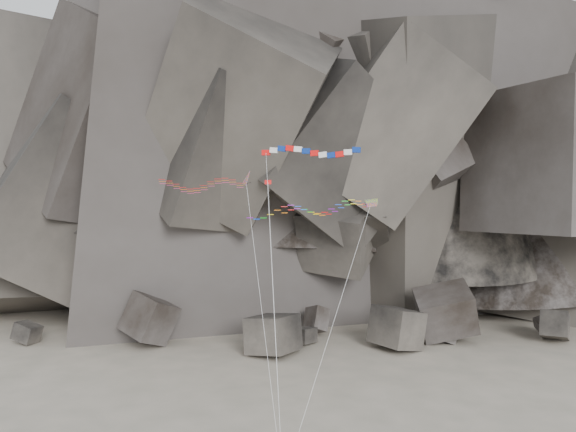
{
  "coord_description": "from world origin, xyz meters",
  "views": [
    {
      "loc": [
        2.02,
        -48.57,
        21.91
      ],
      "look_at": [
        0.15,
        6.0,
        20.06
      ],
      "focal_mm": 35.0,
      "sensor_mm": 36.0,
      "label": 1
    }
  ],
  "objects_px": {
    "parafoil_kite": "(306,210)",
    "delta_kite": "(198,184)",
    "banner_kite": "(310,153)",
    "pennant_kite": "(270,231)"
  },
  "relations": [
    {
      "from": "parafoil_kite",
      "to": "banner_kite",
      "type": "bearing_deg",
      "value": 64.95
    },
    {
      "from": "delta_kite",
      "to": "pennant_kite",
      "type": "bearing_deg",
      "value": -50.45
    },
    {
      "from": "delta_kite",
      "to": "parafoil_kite",
      "type": "xyz_separation_m",
      "value": [
        10.41,
        -2.31,
        -2.39
      ]
    },
    {
      "from": "banner_kite",
      "to": "pennant_kite",
      "type": "xyz_separation_m",
      "value": [
        -3.55,
        -3.09,
        -7.09
      ]
    },
    {
      "from": "banner_kite",
      "to": "delta_kite",
      "type": "bearing_deg",
      "value": -176.83
    },
    {
      "from": "parafoil_kite",
      "to": "delta_kite",
      "type": "bearing_deg",
      "value": 161.79
    },
    {
      "from": "delta_kite",
      "to": "banner_kite",
      "type": "distance_m",
      "value": 11.21
    },
    {
      "from": "banner_kite",
      "to": "pennant_kite",
      "type": "height_order",
      "value": "banner_kite"
    },
    {
      "from": "banner_kite",
      "to": "parafoil_kite",
      "type": "height_order",
      "value": "banner_kite"
    },
    {
      "from": "pennant_kite",
      "to": "delta_kite",
      "type": "bearing_deg",
      "value": 141.33
    }
  ]
}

